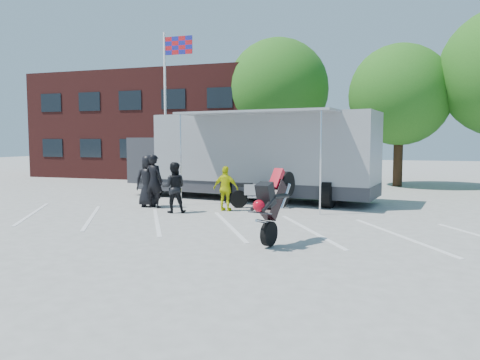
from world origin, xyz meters
The scene contains 13 objects.
ground centered at (0.00, 0.00, 0.00)m, with size 100.00×100.00×0.00m, color #A9A9A3.
parking_bay_lines centered at (0.00, 1.00, 0.01)m, with size 18.00×5.00×0.01m, color white.
office_building centered at (-10.00, 18.00, 3.50)m, with size 18.00×8.00×7.00m, color #4F1C19.
flagpole centered at (-6.24, 10.00, 5.05)m, with size 1.61×0.12×8.00m.
tree_left centered at (-2.00, 16.00, 5.57)m, with size 6.12×6.12×8.64m.
tree_mid centered at (5.00, 15.00, 4.94)m, with size 5.44×5.44×7.68m.
transporter_truck centered at (-0.93, 7.11, 0.00)m, with size 11.37×5.48×3.62m, color gray, non-canonical shape.
parked_motorcycle centered at (0.07, 4.71, 0.00)m, with size 0.74×2.22×1.16m, color #ABABAF, non-canonical shape.
stunt_bike_rider centered at (2.23, -0.76, 0.00)m, with size 0.79×1.68×1.98m, color black, non-canonical shape.
spectator_leather_a centered at (-4.02, 3.73, 0.99)m, with size 0.97×0.63×1.98m, color black.
spectator_leather_b centered at (-3.67, 3.54, 1.00)m, with size 0.73×0.48×2.00m, color black.
spectator_leather_c centered at (-2.46, 2.72, 0.88)m, with size 0.86×0.67×1.76m, color black.
spectator_hivis centered at (-0.87, 3.66, 0.80)m, with size 0.94×0.39×1.61m, color #D7DF0B.
Camera 1 is at (4.81, -11.91, 2.53)m, focal length 35.00 mm.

